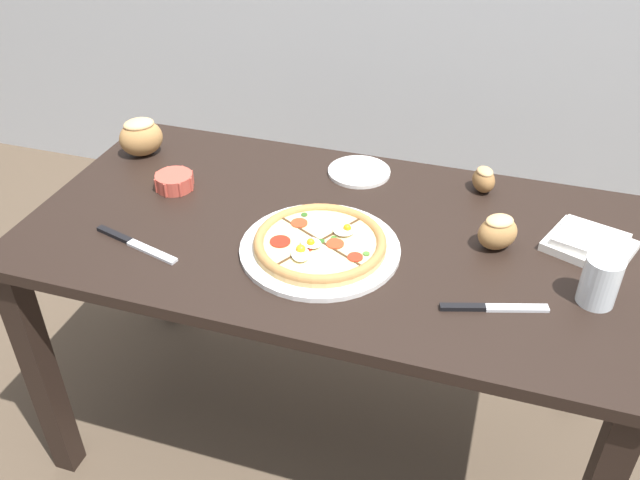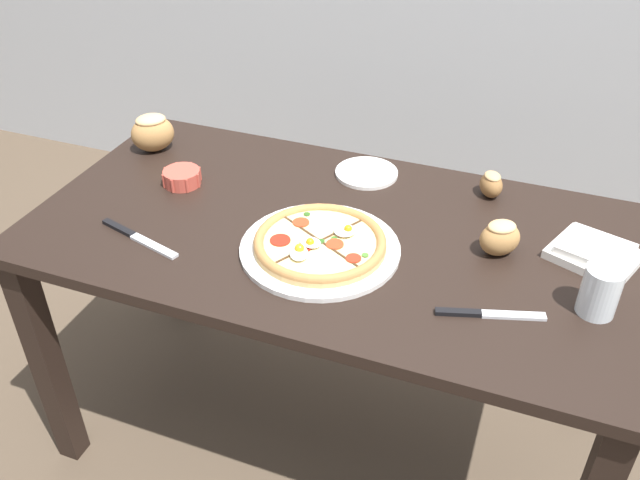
# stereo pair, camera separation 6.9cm
# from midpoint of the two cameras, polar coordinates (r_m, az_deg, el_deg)

# --- Properties ---
(ground_plane) EXTENTS (12.00, 12.00, 0.00)m
(ground_plane) POSITION_cam_midpoint_polar(r_m,az_deg,el_deg) (2.08, 1.76, -15.69)
(ground_plane) COLOR brown
(dining_table) EXTENTS (1.42, 0.75, 0.72)m
(dining_table) POSITION_cam_midpoint_polar(r_m,az_deg,el_deg) (1.64, 2.14, -1.94)
(dining_table) COLOR black
(dining_table) RESTS_ON ground_plane
(pizza) EXTENTS (0.36, 0.36, 0.05)m
(pizza) POSITION_cam_midpoint_polar(r_m,az_deg,el_deg) (1.50, 1.30, -0.39)
(pizza) COLOR white
(pizza) RESTS_ON dining_table
(ramekin_bowl) EXTENTS (0.10, 0.10, 0.04)m
(ramekin_bowl) POSITION_cam_midpoint_polar(r_m,az_deg,el_deg) (1.77, -10.47, 5.23)
(ramekin_bowl) COLOR #C64C3D
(ramekin_bowl) RESTS_ON dining_table
(napkin_folded) EXTENTS (0.22, 0.20, 0.04)m
(napkin_folded) POSITION_cam_midpoint_polar(r_m,az_deg,el_deg) (1.61, 23.27, -1.02)
(napkin_folded) COLOR silver
(napkin_folded) RESTS_ON dining_table
(bread_piece_near) EXTENTS (0.08, 0.09, 0.06)m
(bread_piece_near) POSITION_cam_midpoint_polar(r_m,az_deg,el_deg) (1.75, 15.32, 4.56)
(bread_piece_near) COLOR olive
(bread_piece_near) RESTS_ON dining_table
(bread_piece_mid) EXTENTS (0.11, 0.11, 0.08)m
(bread_piece_mid) POSITION_cam_midpoint_polar(r_m,az_deg,el_deg) (1.54, 16.17, 0.21)
(bread_piece_mid) COLOR #B27F47
(bread_piece_mid) RESTS_ON dining_table
(bread_piece_far) EXTENTS (0.15, 0.14, 0.11)m
(bread_piece_far) POSITION_cam_midpoint_polar(r_m,az_deg,el_deg) (1.94, -12.94, 8.85)
(bread_piece_far) COLOR #B27F47
(bread_piece_far) RESTS_ON dining_table
(knife_main) EXTENTS (0.23, 0.08, 0.01)m
(knife_main) POSITION_cam_midpoint_polar(r_m,az_deg,el_deg) (1.59, -13.90, 0.16)
(knife_main) COLOR silver
(knife_main) RESTS_ON dining_table
(knife_spare) EXTENTS (0.21, 0.08, 0.01)m
(knife_spare) POSITION_cam_midpoint_polar(r_m,az_deg,el_deg) (1.39, 15.41, -6.06)
(knife_spare) COLOR silver
(knife_spare) RESTS_ON dining_table
(water_glass) EXTENTS (0.08, 0.08, 0.11)m
(water_glass) POSITION_cam_midpoint_polar(r_m,az_deg,el_deg) (1.44, 23.74, -4.17)
(water_glass) COLOR white
(water_glass) RESTS_ON dining_table
(side_saucer) EXTENTS (0.17, 0.17, 0.01)m
(side_saucer) POSITION_cam_midpoint_polar(r_m,az_deg,el_deg) (1.80, 5.10, 5.62)
(side_saucer) COLOR white
(side_saucer) RESTS_ON dining_table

